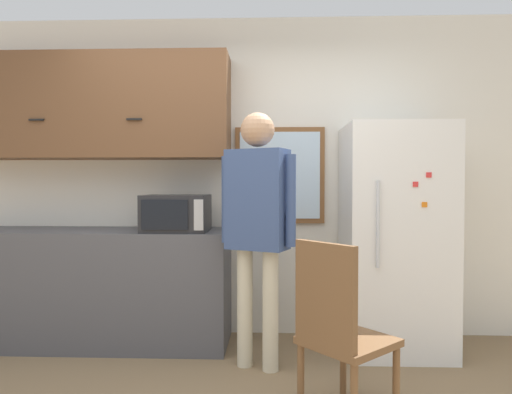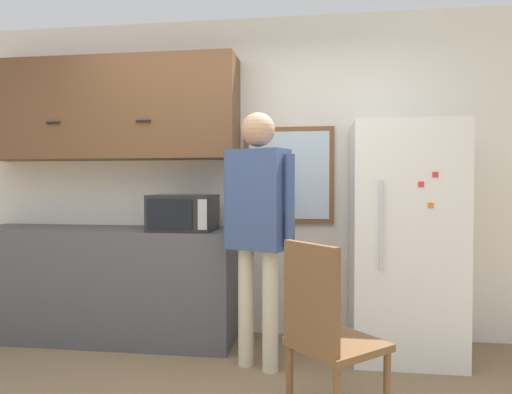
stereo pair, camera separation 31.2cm
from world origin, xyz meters
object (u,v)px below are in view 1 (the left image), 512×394
at_px(microwave, 176,213).
at_px(person, 258,212).
at_px(refrigerator, 395,238).
at_px(chair, 338,326).

relative_size(microwave, person, 0.28).
distance_m(refrigerator, chair, 1.31).
height_order(microwave, chair, microwave).
xyz_separation_m(microwave, chair, (1.10, -1.08, -0.53)).
bearing_deg(person, refrigerator, 44.12).
relative_size(microwave, chair, 0.50).
bearing_deg(person, microwave, 173.67).
xyz_separation_m(microwave, person, (0.64, -0.37, 0.03)).
xyz_separation_m(person, refrigerator, (1.05, 0.40, -0.22)).
bearing_deg(chair, person, -9.82).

